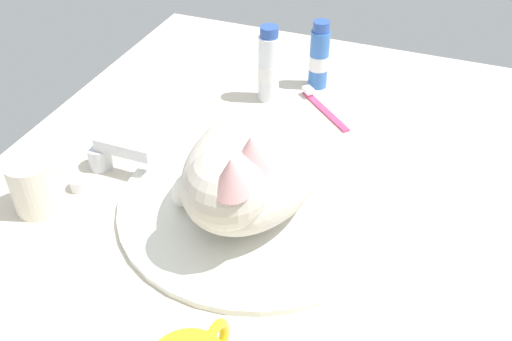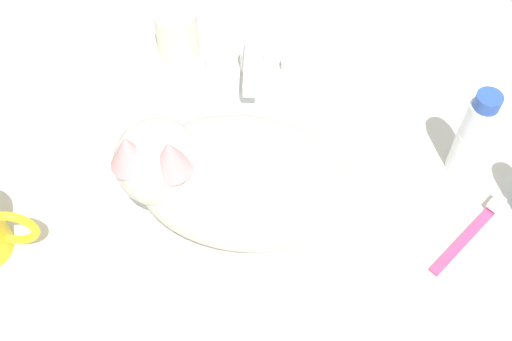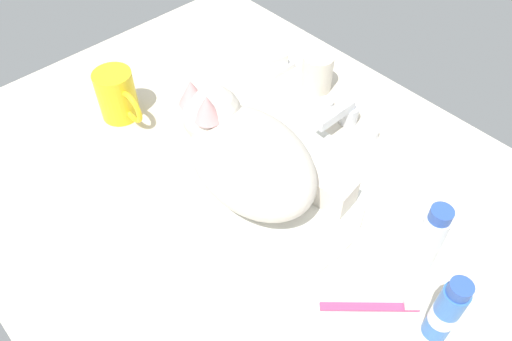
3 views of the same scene
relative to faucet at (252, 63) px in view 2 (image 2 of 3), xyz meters
The scene contains 9 objects.
ground_plane 23.78cm from the faucet, 90.00° to the right, with size 110.00×82.50×3.00cm, color beige.
sink_basin 23.53cm from the faucet, 90.00° to the right, with size 37.83×37.83×1.00cm, color silver.
faucet is the anchor object (origin of this frame).
cat 23.74cm from the faucet, 93.58° to the right, with size 29.68×20.40×16.09cm.
rinse_cup 11.90cm from the faucet, 158.63° to the left, with size 6.19×6.19×7.77cm.
soap_dish 23.35cm from the faucet, behind, with size 9.00×6.40×1.20cm, color white.
soap_bar 23.27cm from the faucet, behind, with size 6.79×4.98×2.41cm, color white.
toothpaste_bottle 31.76cm from the faucet, 28.82° to the right, with size 3.70×3.70×13.61cm.
toothbrush 37.39cm from the faucet, 42.30° to the right, with size 10.45×10.98×1.60cm.
Camera 2 is at (2.70, -40.33, 67.28)cm, focal length 44.31 mm.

